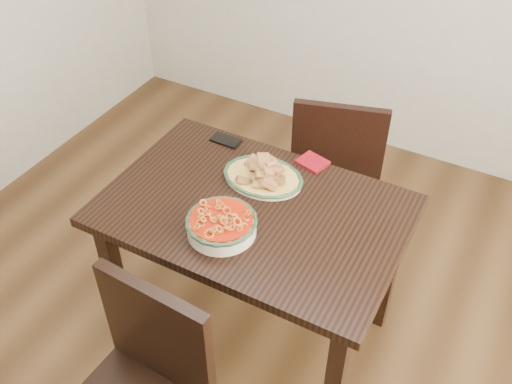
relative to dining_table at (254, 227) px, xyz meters
The scene contains 7 objects.
floor 0.65m from the dining_table, 111.99° to the right, with size 3.50×3.50×0.00m, color #3D2613.
dining_table is the anchor object (origin of this frame).
chair_far 0.73m from the dining_table, 84.14° to the left, with size 0.52×0.52×0.89m.
fish_plate 0.23m from the dining_table, 105.68° to the left, with size 0.33×0.25×0.11m.
noodle_bowl 0.23m from the dining_table, 102.19° to the right, with size 0.26×0.26×0.08m.
smartphone 0.45m from the dining_table, 134.45° to the left, with size 0.13×0.07×0.01m, color black.
napkin 0.38m from the dining_table, 76.10° to the left, with size 0.12×0.10×0.01m, color maroon.
Camera 1 is at (0.80, -1.31, 2.21)m, focal length 40.00 mm.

